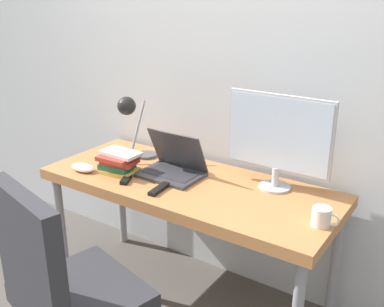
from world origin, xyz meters
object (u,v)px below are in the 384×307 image
at_px(laptop, 173,166).
at_px(office_chair, 61,284).
at_px(monitor, 278,137).
at_px(book_stack, 119,162).
at_px(desk_lamp, 131,117).
at_px(game_controller, 83,168).
at_px(mug, 322,217).

xyz_separation_m(laptop, office_chair, (0.03, -0.85, -0.25)).
relative_size(monitor, office_chair, 0.54).
bearing_deg(monitor, book_stack, -159.59).
xyz_separation_m(office_chair, book_stack, (-0.30, 0.71, 0.26)).
height_order(laptop, book_stack, laptop).
xyz_separation_m(monitor, desk_lamp, (-0.86, -0.14, 0.00)).
distance_m(office_chair, book_stack, 0.81).
bearing_deg(book_stack, monitor, 20.41).
height_order(laptop, office_chair, office_chair).
height_order(monitor, game_controller, monitor).
distance_m(monitor, mug, 0.48).
height_order(laptop, mug, laptop).
xyz_separation_m(laptop, game_controller, (-0.46, -0.24, -0.03)).
bearing_deg(office_chair, laptop, 92.20).
distance_m(mug, game_controller, 1.35).
bearing_deg(desk_lamp, game_controller, -119.77).
distance_m(monitor, desk_lamp, 0.87).
height_order(monitor, book_stack, monitor).
relative_size(desk_lamp, mug, 3.28).
height_order(laptop, desk_lamp, desk_lamp).
distance_m(office_chair, mug, 1.16).
bearing_deg(game_controller, office_chair, -51.06).
relative_size(desk_lamp, office_chair, 0.40).
distance_m(office_chair, game_controller, 0.81).
bearing_deg(monitor, game_controller, -158.38).
relative_size(office_chair, book_stack, 4.47).
bearing_deg(desk_lamp, office_chair, -68.49).
height_order(monitor, office_chair, monitor).
xyz_separation_m(office_chair, game_controller, (-0.49, 0.61, 0.22)).
relative_size(book_stack, game_controller, 1.46).
distance_m(monitor, book_stack, 0.89).
xyz_separation_m(office_chair, mug, (0.85, 0.75, 0.24)).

